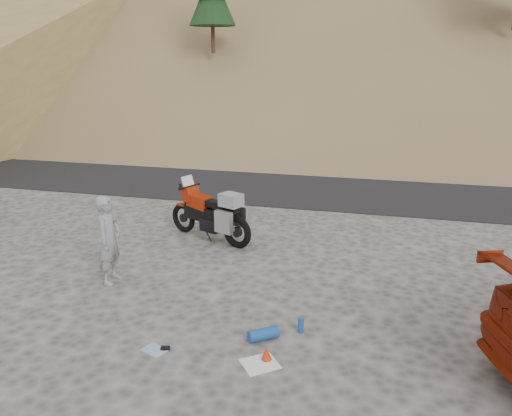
{
  "coord_description": "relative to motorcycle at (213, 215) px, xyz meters",
  "views": [
    {
      "loc": [
        3.49,
        -7.36,
        3.89
      ],
      "look_at": [
        1.02,
        2.08,
        1.0
      ],
      "focal_mm": 35.0,
      "sensor_mm": 36.0,
      "label": 1
    }
  ],
  "objects": [
    {
      "name": "gear_glove_a",
      "position": [
        0.82,
        -4.37,
        -0.58
      ],
      "size": [
        0.14,
        0.12,
        0.04
      ],
      "primitive_type": "cube",
      "rotation": [
        0.0,
        0.0,
        0.31
      ],
      "color": "black",
      "rests_on": "ground"
    },
    {
      "name": "gear_blue_mat",
      "position": [
        2.09,
        -3.77,
        -0.51
      ],
      "size": [
        0.47,
        0.41,
        0.18
      ],
      "primitive_type": "cylinder",
      "rotation": [
        0.0,
        1.57,
        0.64
      ],
      "color": "#17448F",
      "rests_on": "ground"
    },
    {
      "name": "man",
      "position": [
        -1.06,
        -2.53,
        -0.6
      ],
      "size": [
        0.41,
        0.61,
        1.63
      ],
      "primitive_type": "imported",
      "rotation": [
        0.0,
        0.0,
        1.61
      ],
      "color": "gray",
      "rests_on": "ground"
    },
    {
      "name": "gear_white_cloth",
      "position": [
        2.19,
        -4.38,
        -0.59
      ],
      "size": [
        0.61,
        0.61,
        0.02
      ],
      "primitive_type": "cube",
      "rotation": [
        0.0,
        0.0,
        0.68
      ],
      "color": "white",
      "rests_on": "ground"
    },
    {
      "name": "gear_blue_cloth",
      "position": [
        0.69,
        -4.43,
        -0.59
      ],
      "size": [
        0.41,
        0.36,
        0.01
      ],
      "primitive_type": "cube",
      "rotation": [
        0.0,
        0.0,
        -0.4
      ],
      "color": "#809FC7",
      "rests_on": "ground"
    },
    {
      "name": "ground",
      "position": [
        0.11,
        -2.63,
        -0.6
      ],
      "size": [
        140.0,
        140.0,
        0.0
      ],
      "primitive_type": "plane",
      "color": "#44413F",
      "rests_on": "ground"
    },
    {
      "name": "road",
      "position": [
        0.11,
        6.37,
        -0.6
      ],
      "size": [
        120.0,
        7.0,
        0.05
      ],
      "primitive_type": "cube",
      "color": "black",
      "rests_on": "ground"
    },
    {
      "name": "gear_bottle",
      "position": [
        2.58,
        -3.43,
        -0.48
      ],
      "size": [
        0.1,
        0.1,
        0.24
      ],
      "primitive_type": "cylinder",
      "rotation": [
        0.0,
        0.0,
        -0.24
      ],
      "color": "#17448F",
      "rests_on": "ground"
    },
    {
      "name": "gear_funnel",
      "position": [
        2.26,
        -4.26,
        -0.5
      ],
      "size": [
        0.17,
        0.17,
        0.2
      ],
      "primitive_type": "cone",
      "rotation": [
        0.0,
        0.0,
        -0.11
      ],
      "color": "red",
      "rests_on": "ground"
    },
    {
      "name": "motorcycle",
      "position": [
        0.0,
        0.0,
        0.0
      ],
      "size": [
        2.22,
        1.2,
        1.4
      ],
      "rotation": [
        0.0,
        0.0,
        -0.4
      ],
      "color": "black",
      "rests_on": "ground"
    }
  ]
}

